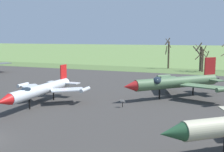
{
  "coord_description": "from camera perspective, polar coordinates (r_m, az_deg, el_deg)",
  "views": [
    {
      "loc": [
        17.83,
        -15.82,
        8.44
      ],
      "look_at": [
        2.58,
        23.15,
        2.57
      ],
      "focal_mm": 44.06,
      "sensor_mm": 36.0,
      "label": 1
    }
  ],
  "objects": [
    {
      "name": "bare_tree_far_left",
      "position": [
        76.47,
        11.6,
        4.65
      ],
      "size": [
        1.9,
        1.97,
        8.39
      ],
      "color": "brown",
      "rests_on": "ground"
    },
    {
      "name": "asphalt_apron",
      "position": [
        39.31,
        -6.17,
        -4.42
      ],
      "size": [
        96.0,
        60.62,
        0.05
      ],
      "primitive_type": "cube",
      "color": "#383533",
      "rests_on": "ground"
    },
    {
      "name": "bare_tree_left_of_center",
      "position": [
        72.45,
        17.79,
        3.81
      ],
      "size": [
        2.55,
        3.51,
        7.21
      ],
      "color": "#42382D",
      "rests_on": "ground"
    },
    {
      "name": "jet_fighter_front_left",
      "position": [
        39.46,
        13.11,
        -1.23
      ],
      "size": [
        13.51,
        13.66,
        5.53
      ],
      "color": "#4C6B47",
      "rests_on": "ground"
    },
    {
      "name": "bare_tree_center",
      "position": [
        70.82,
        18.44,
        3.54
      ],
      "size": [
        3.59,
        3.37,
        6.81
      ],
      "color": "brown",
      "rests_on": "ground"
    },
    {
      "name": "grass_verge_strip",
      "position": [
        73.02,
        7.09,
        1.31
      ],
      "size": [
        156.0,
        12.0,
        0.06
      ],
      "primitive_type": "cube",
      "color": "#506937",
      "rests_on": "ground"
    },
    {
      "name": "jet_fighter_rear_left",
      "position": [
        35.49,
        -14.59,
        -2.78
      ],
      "size": [
        10.2,
        14.2,
        4.6
      ],
      "color": "silver",
      "rests_on": "ground"
    },
    {
      "name": "info_placard_front_left",
      "position": [
        33.44,
        2.19,
        -5.53
      ],
      "size": [
        0.59,
        0.34,
        0.97
      ],
      "color": "black",
      "rests_on": "ground"
    }
  ]
}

